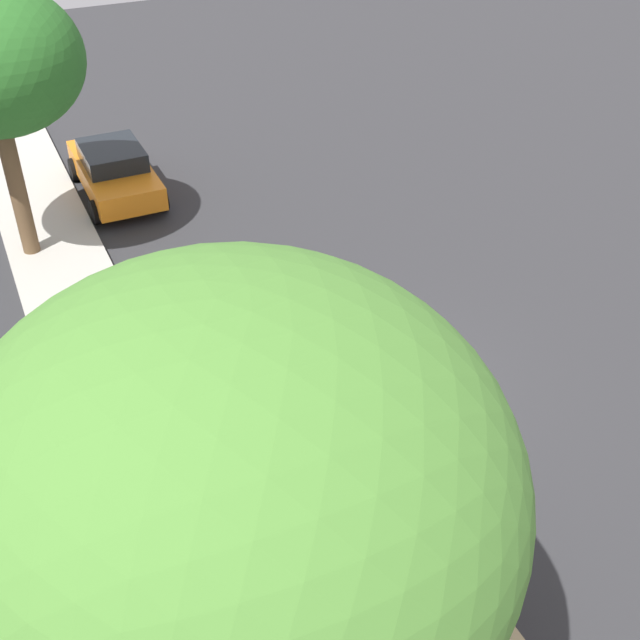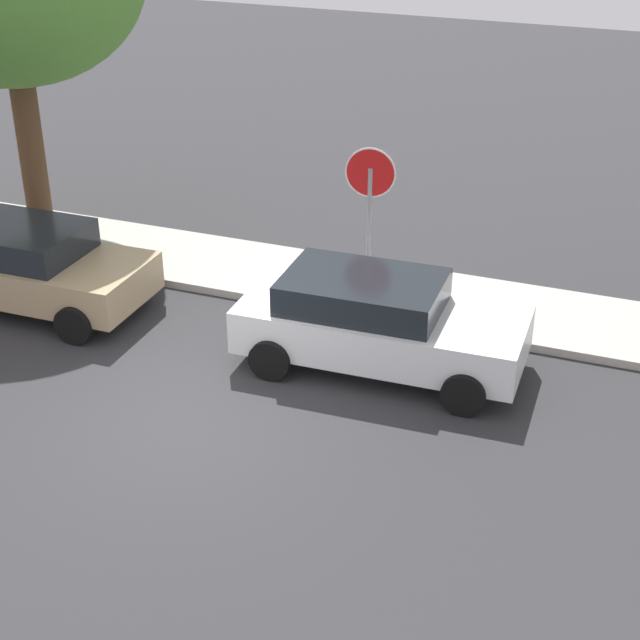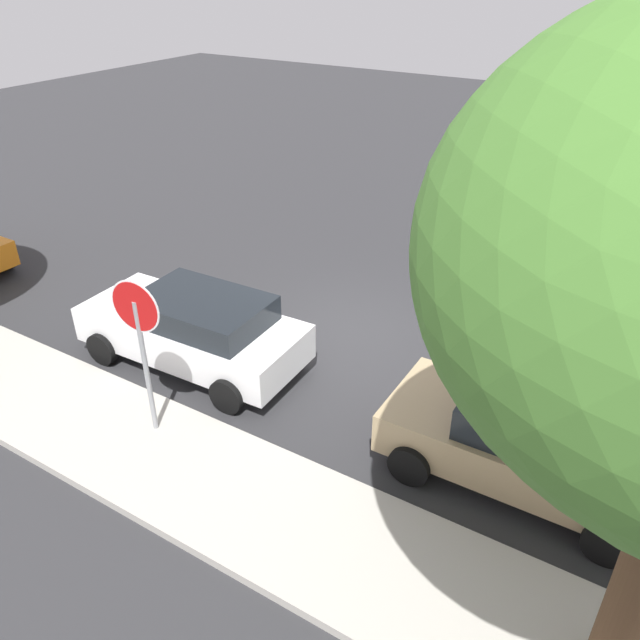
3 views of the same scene
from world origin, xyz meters
TOP-DOWN VIEW (x-y plane):
  - ground_plane at (0.00, 0.00)m, footprint 60.00×60.00m
  - sidewalk_curb at (0.00, 4.78)m, footprint 32.00×2.16m
  - stop_sign at (1.15, 4.36)m, footprint 0.84×0.12m
  - parked_car_white at (1.94, 2.42)m, footprint 4.35×2.11m
  - parked_car_tan at (-4.16, 2.27)m, footprint 4.01×2.04m

SIDE VIEW (x-z plane):
  - ground_plane at x=0.00m, z-range 0.00..0.00m
  - sidewalk_curb at x=0.00m, z-range 0.00..0.14m
  - parked_car_tan at x=-4.16m, z-range 0.03..1.47m
  - parked_car_white at x=1.94m, z-range 0.04..1.49m
  - stop_sign at x=1.15m, z-range 0.55..3.35m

